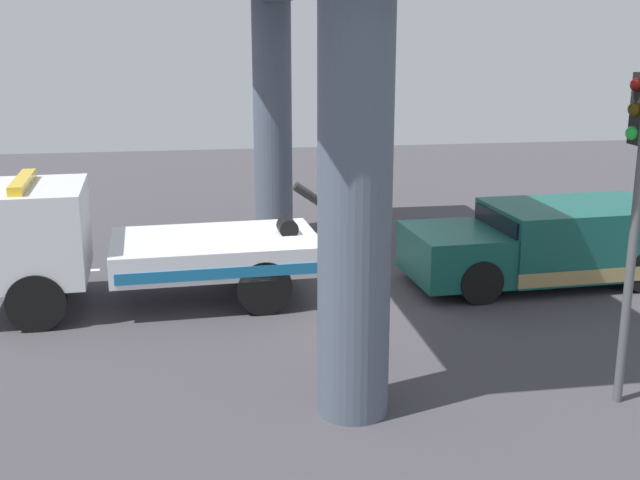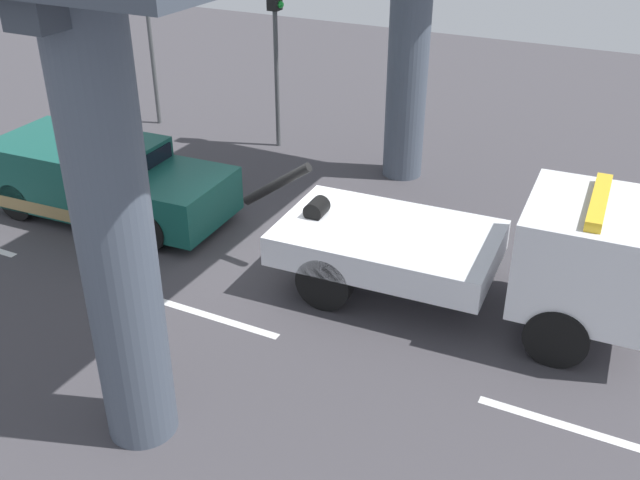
{
  "view_description": "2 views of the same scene",
  "coord_description": "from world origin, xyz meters",
  "px_view_note": "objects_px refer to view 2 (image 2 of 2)",
  "views": [
    {
      "loc": [
        2.68,
        14.63,
        4.95
      ],
      "look_at": [
        0.2,
        -0.63,
        0.91
      ],
      "focal_mm": 44.98,
      "sensor_mm": 36.0,
      "label": 1
    },
    {
      "loc": [
        6.32,
        -10.72,
        7.16
      ],
      "look_at": [
        1.01,
        -0.2,
        0.73
      ],
      "focal_mm": 40.81,
      "sensor_mm": 36.0,
      "label": 2
    }
  ],
  "objects_px": {
    "tow_truck_white": "(498,250)",
    "towed_van_green": "(102,180)",
    "traffic_light_near": "(148,15)",
    "traffic_light_far": "(276,23)",
    "traffic_cone_orange": "(325,205)"
  },
  "relations": [
    {
      "from": "towed_van_green",
      "to": "traffic_light_near",
      "type": "relative_size",
      "value": 1.26
    },
    {
      "from": "traffic_light_far",
      "to": "traffic_cone_orange",
      "type": "bearing_deg",
      "value": -47.69
    },
    {
      "from": "towed_van_green",
      "to": "traffic_light_far",
      "type": "distance_m",
      "value": 5.99
    },
    {
      "from": "tow_truck_white",
      "to": "towed_van_green",
      "type": "xyz_separation_m",
      "value": [
        -8.59,
        -0.04,
        -0.42
      ]
    },
    {
      "from": "tow_truck_white",
      "to": "traffic_light_near",
      "type": "height_order",
      "value": "traffic_light_near"
    },
    {
      "from": "traffic_light_near",
      "to": "towed_van_green",
      "type": "bearing_deg",
      "value": -63.67
    },
    {
      "from": "traffic_light_far",
      "to": "traffic_cone_orange",
      "type": "height_order",
      "value": "traffic_light_far"
    },
    {
      "from": "traffic_light_far",
      "to": "traffic_cone_orange",
      "type": "relative_size",
      "value": 6.58
    },
    {
      "from": "tow_truck_white",
      "to": "towed_van_green",
      "type": "relative_size",
      "value": 1.38
    },
    {
      "from": "tow_truck_white",
      "to": "traffic_light_far",
      "type": "height_order",
      "value": "traffic_light_far"
    },
    {
      "from": "traffic_cone_orange",
      "to": "traffic_light_near",
      "type": "bearing_deg",
      "value": 154.62
    },
    {
      "from": "traffic_light_near",
      "to": "traffic_light_far",
      "type": "xyz_separation_m",
      "value": [
        4.0,
        0.0,
        0.17
      ]
    },
    {
      "from": "towed_van_green",
      "to": "traffic_light_near",
      "type": "distance_m",
      "value": 6.32
    },
    {
      "from": "tow_truck_white",
      "to": "traffic_light_near",
      "type": "relative_size",
      "value": 1.74
    },
    {
      "from": "towed_van_green",
      "to": "tow_truck_white",
      "type": "bearing_deg",
      "value": 0.3
    }
  ]
}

